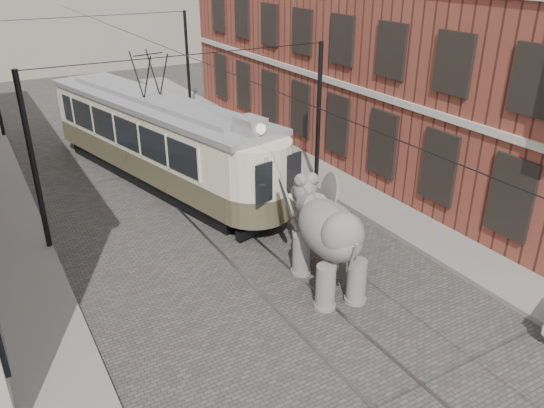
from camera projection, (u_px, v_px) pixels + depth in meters
ground at (285, 289)px, 15.96m from camera, size 120.00×120.00×0.00m
tram_rails at (285, 289)px, 15.95m from camera, size 1.54×80.00×0.02m
sidewalk_right at (433, 238)px, 18.65m from camera, size 2.00×60.00×0.15m
sidewalk_left at (55, 363)px, 12.98m from camera, size 2.00×60.00×0.15m
brick_building at (386, 24)px, 25.46m from camera, size 8.00×26.00×12.00m
catenary at (205, 147)px, 18.52m from camera, size 11.00×30.20×6.00m
tram at (154, 120)px, 22.48m from camera, size 5.92×14.02×5.45m
elephant at (329, 243)px, 15.50m from camera, size 3.60×5.27×2.95m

